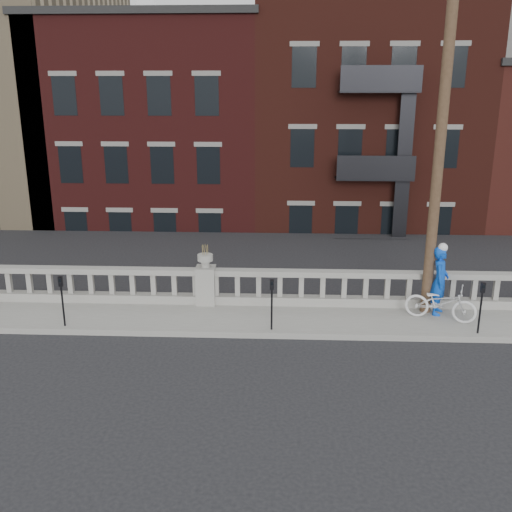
# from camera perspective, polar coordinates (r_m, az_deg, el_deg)

# --- Properties ---
(ground) EXTENTS (120.00, 120.00, 0.00)m
(ground) POSITION_cam_1_polar(r_m,az_deg,el_deg) (13.17, -7.20, -11.52)
(ground) COLOR black
(ground) RESTS_ON ground
(sidewalk) EXTENTS (32.00, 2.20, 0.15)m
(sidewalk) POSITION_cam_1_polar(r_m,az_deg,el_deg) (15.82, -5.42, -6.20)
(sidewalk) COLOR gray
(sidewalk) RESTS_ON ground
(balustrade) EXTENTS (28.00, 0.34, 1.03)m
(balustrade) POSITION_cam_1_polar(r_m,az_deg,el_deg) (16.50, -5.03, -3.11)
(balustrade) COLOR gray
(balustrade) RESTS_ON sidewalk
(planter_pedestal) EXTENTS (0.55, 0.55, 1.76)m
(planter_pedestal) POSITION_cam_1_polar(r_m,az_deg,el_deg) (16.43, -5.04, -2.49)
(planter_pedestal) COLOR gray
(planter_pedestal) RESTS_ON sidewalk
(lower_level) EXTENTS (80.00, 44.00, 20.80)m
(lower_level) POSITION_cam_1_polar(r_m,az_deg,el_deg) (34.71, -0.05, 10.65)
(lower_level) COLOR #605E59
(lower_level) RESTS_ON ground
(utility_pole) EXTENTS (1.60, 0.28, 10.00)m
(utility_pole) POSITION_cam_1_polar(r_m,az_deg,el_deg) (15.62, 18.08, 12.32)
(utility_pole) COLOR #422D1E
(utility_pole) RESTS_ON sidewalk
(parking_meter_b) EXTENTS (0.10, 0.09, 1.36)m
(parking_meter_b) POSITION_cam_1_polar(r_m,az_deg,el_deg) (15.60, -18.84, -3.76)
(parking_meter_b) COLOR black
(parking_meter_b) RESTS_ON sidewalk
(parking_meter_c) EXTENTS (0.10, 0.09, 1.36)m
(parking_meter_c) POSITION_cam_1_polar(r_m,az_deg,el_deg) (14.55, 1.59, -4.30)
(parking_meter_c) COLOR black
(parking_meter_c) RESTS_ON sidewalk
(parking_meter_d) EXTENTS (0.10, 0.09, 1.36)m
(parking_meter_d) POSITION_cam_1_polar(r_m,az_deg,el_deg) (15.40, 21.60, -4.31)
(parking_meter_d) COLOR black
(parking_meter_d) RESTS_ON sidewalk
(bicycle) EXTENTS (1.96, 1.24, 0.97)m
(bicycle) POSITION_cam_1_polar(r_m,az_deg,el_deg) (16.07, 17.99, -4.45)
(bicycle) COLOR silver
(bicycle) RESTS_ON sidewalk
(cyclist) EXTENTS (0.67, 0.81, 1.90)m
(cyclist) POSITION_cam_1_polar(r_m,az_deg,el_deg) (16.34, 17.90, -2.36)
(cyclist) COLOR #0C44C0
(cyclist) RESTS_ON sidewalk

